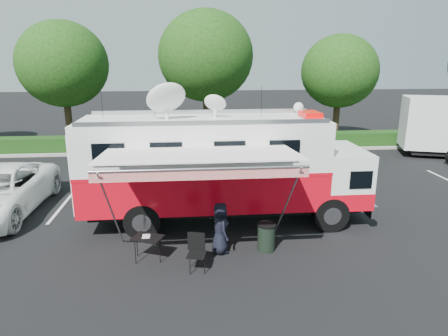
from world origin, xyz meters
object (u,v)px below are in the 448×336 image
at_px(command_truck, 223,166).
at_px(folding_table, 148,238).
at_px(white_suv, 0,214).
at_px(trash_bin, 266,237).

distance_m(command_truck, folding_table, 3.95).
distance_m(white_suv, folding_table, 7.41).
xyz_separation_m(folding_table, trash_bin, (3.64, 0.28, -0.24)).
relative_size(folding_table, trash_bin, 1.17).
bearing_deg(trash_bin, command_truck, 115.10).
distance_m(command_truck, trash_bin, 3.17).
distance_m(command_truck, white_suv, 8.95).
relative_size(command_truck, trash_bin, 11.54).
relative_size(white_suv, folding_table, 6.25).
bearing_deg(white_suv, command_truck, -7.93).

